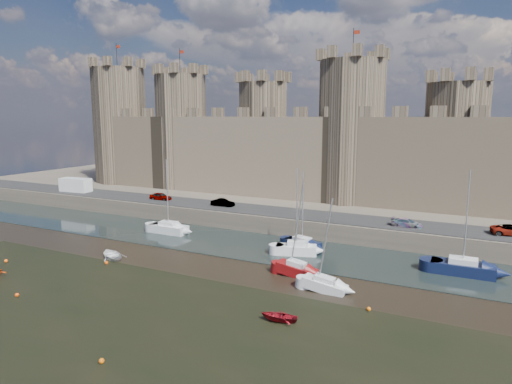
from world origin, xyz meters
TOP-DOWN VIEW (x-y plane):
  - ground at (0.00, 0.00)m, footprint 160.00×160.00m
  - seaweed_patch at (0.00, -6.00)m, footprint 70.00×34.00m
  - water_channel at (0.00, 24.00)m, footprint 160.00×12.00m
  - quay at (0.00, 60.00)m, footprint 160.00×60.00m
  - road at (0.00, 34.00)m, footprint 160.00×7.00m
  - castle at (-0.64, 48.00)m, footprint 108.50×11.00m
  - car_0 at (-26.53, 33.89)m, footprint 3.89×1.69m
  - car_1 at (-14.22, 33.84)m, footprint 3.83×1.49m
  - car_2 at (13.86, 32.90)m, footprint 3.91×1.71m
  - car_3 at (25.79, 34.16)m, footprint 5.06×3.04m
  - van at (-46.14, 33.50)m, footprint 6.13×2.91m
  - sailboat_0 at (-17.58, 24.24)m, footprint 5.69×2.28m
  - sailboat_1 at (2.39, 25.39)m, footprint 5.22×3.23m
  - sailboat_2 at (2.60, 22.92)m, footprint 5.20×3.35m
  - sailboat_3 at (20.98, 24.33)m, footprint 6.39×2.57m
  - sailboat_4 at (5.31, 16.19)m, footprint 4.40×1.91m
  - sailboat_5 at (9.28, 13.42)m, footprint 4.28×1.72m
  - dinghy_4 at (8.02, 5.48)m, footprint 3.54×2.99m
  - dinghy_6 at (-16.56, 12.00)m, footprint 4.58×4.11m
  - buoy_0 at (-26.18, 5.20)m, footprint 0.40×0.40m
  - buoy_1 at (-15.38, 9.92)m, footprint 0.40×0.40m
  - buoy_2 at (-0.17, -5.94)m, footprint 0.39×0.39m
  - buoy_3 at (14.18, 10.74)m, footprint 0.38×0.38m
  - buoy_4 at (-15.89, -0.88)m, footprint 0.38×0.38m

SIDE VIEW (x-z plane):
  - ground at x=0.00m, z-range 0.00..0.00m
  - seaweed_patch at x=0.00m, z-range 0.00..0.01m
  - water_channel at x=0.00m, z-range 0.00..0.08m
  - buoy_3 at x=14.18m, z-range 0.00..0.38m
  - buoy_4 at x=-15.89m, z-range 0.00..0.38m
  - buoy_2 at x=-0.17m, z-range 0.00..0.39m
  - buoy_1 at x=-15.38m, z-range 0.00..0.40m
  - buoy_0 at x=-26.18m, z-range 0.00..0.40m
  - dinghy_4 at x=8.02m, z-range 0.00..0.63m
  - dinghy_6 at x=-16.56m, z-range 0.00..0.78m
  - sailboat_5 at x=9.28m, z-range -3.91..5.26m
  - sailboat_4 at x=5.31m, z-range -4.30..5.78m
  - sailboat_1 at x=2.39m, z-range -4.11..5.67m
  - sailboat_0 at x=-17.58m, z-range -4.47..6.11m
  - sailboat_2 at x=2.60m, z-range -4.40..6.07m
  - sailboat_3 at x=20.98m, z-range -4.73..6.42m
  - quay at x=0.00m, z-range 0.00..2.50m
  - road at x=0.00m, z-range 2.50..2.60m
  - car_2 at x=13.86m, z-range 2.50..3.62m
  - car_1 at x=-14.22m, z-range 2.50..3.74m
  - car_0 at x=-26.53m, z-range 2.50..3.81m
  - car_3 at x=25.79m, z-range 2.50..3.82m
  - van at x=-46.14m, z-range 2.50..5.09m
  - castle at x=-0.64m, z-range -2.83..26.17m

